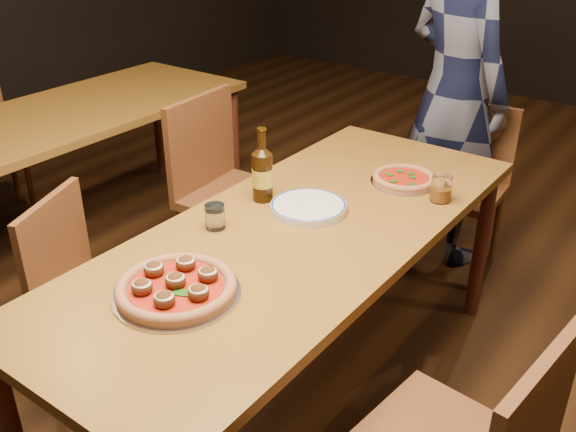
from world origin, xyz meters
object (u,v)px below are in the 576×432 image
Objects in this scene: pizza_meatball at (176,287)px; diner at (455,91)px; plate_stack at (308,207)px; chair_main_nw at (109,299)px; table_left at (64,125)px; chair_main_sw at (239,196)px; amber_glass at (441,189)px; pizza_margherita at (404,179)px; water_glass at (215,216)px; chair_end at (459,190)px; beer_bottle at (262,175)px; table_main at (297,247)px.

pizza_meatball is 1.93m from diner.
chair_main_nw is at bearing -136.80° from plate_stack.
chair_main_sw is (1.02, 0.18, -0.19)m from table_left.
amber_glass is at bearing -68.87° from chair_main_nw.
water_glass reaches higher than pizza_margherita.
chair_main_nw is 0.56m from water_glass.
water_glass is at bearing -17.25° from table_left.
amber_glass reaches higher than plate_stack.
beer_bottle reaches higher than chair_end.
beer_bottle is 0.66m from amber_glass.
table_left is at bearing -171.95° from pizza_margherita.
chair_end is 1.51m from water_glass.
chair_main_sw is 0.84m from water_glass.
water_glass is at bearing -149.29° from chair_main_sw.
plate_stack is 2.81× the size of amber_glass.
pizza_margherita is at bearing -91.13° from chair_end.
diner reaches higher than pizza_meatball.
water_glass is (-0.23, -0.16, 0.11)m from table_main.
chair_main_nw reaches higher than table_left.
chair_end is 3.31× the size of pizza_margherita.
table_main is at bearing -10.01° from table_left.
beer_bottle is (0.44, -0.37, 0.36)m from chair_main_sw.
pizza_meatball is (-0.13, -1.80, 0.34)m from chair_end.
plate_stack is at bearing -100.37° from chair_end.
plate_stack is at bearing 89.69° from pizza_meatball.
diner is at bearing 33.95° from table_left.
chair_main_sw is 1.10m from chair_end.
table_main is 0.53m from pizza_meatball.
table_left is 1.55m from water_glass.
plate_stack is 0.35m from water_glass.
diner is (0.18, 1.30, 0.04)m from beer_bottle.
beer_bottle is (0.35, 0.48, 0.42)m from chair_main_nw.
plate_stack is (0.00, 0.66, -0.01)m from pizza_meatball.
chair_end reaches higher than plate_stack.
water_glass is (0.45, -0.64, 0.30)m from chair_main_sw.
plate_stack is (1.65, -0.16, 0.08)m from table_left.
chair_main_nw reaches higher than pizza_meatball.
chair_main_nw is 3.15× the size of plate_stack.
plate_stack is (0.54, 0.51, 0.34)m from chair_main_nw.
chair_main_nw is 3.14× the size of beer_bottle.
chair_end is 1.83m from pizza_meatball.
chair_main_nw is at bearing -126.08° from beer_bottle.
chair_main_nw is 0.87× the size of chair_main_sw.
chair_end is at bearing 74.85° from beer_bottle.
chair_main_sw reaches higher than pizza_meatball.
water_glass is 0.89× the size of amber_glass.
table_left is at bearing -174.52° from amber_glass.
beer_bottle is at bearing -144.49° from amber_glass.
pizza_margherita is 0.57m from beer_bottle.
amber_glass is at bearing 58.62° from table_main.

